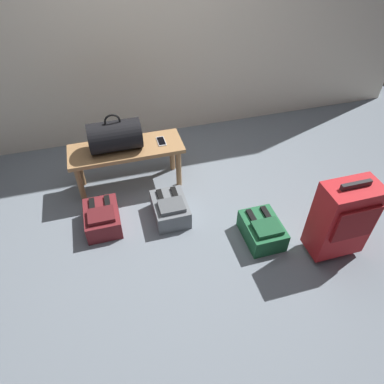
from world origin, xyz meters
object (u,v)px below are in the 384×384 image
(bench, at_px, (127,154))
(backpack_maroon, at_px, (102,218))
(duffel_bag_black, at_px, (115,136))
(backpack_grey, at_px, (170,209))
(suitcase_upright_red, at_px, (342,219))
(cell_phone, at_px, (161,141))
(backpack_green, at_px, (262,230))

(bench, distance_m, backpack_maroon, 0.62)
(duffel_bag_black, relative_size, backpack_grey, 1.16)
(bench, relative_size, suitcase_upright_red, 1.42)
(suitcase_upright_red, bearing_deg, backpack_maroon, 156.21)
(cell_phone, distance_m, backpack_green, 1.18)
(cell_phone, bearing_deg, bench, 179.81)
(backpack_grey, xyz_separation_m, backpack_green, (0.66, -0.44, 0.00))
(cell_phone, bearing_deg, backpack_grey, -95.83)
(backpack_grey, bearing_deg, suitcase_upright_red, -31.78)
(suitcase_upright_red, height_order, backpack_green, suitcase_upright_red)
(bench, distance_m, cell_phone, 0.33)
(cell_phone, xyz_separation_m, suitcase_upright_red, (1.07, -1.21, -0.08))
(bench, distance_m, backpack_grey, 0.64)
(backpack_maroon, xyz_separation_m, backpack_grey, (0.57, -0.05, 0.00))
(bench, height_order, backpack_grey, bench)
(suitcase_upright_red, bearing_deg, duffel_bag_black, 140.39)
(bench, height_order, backpack_maroon, bench)
(duffel_bag_black, relative_size, backpack_maroon, 1.16)
(duffel_bag_black, xyz_separation_m, backpack_maroon, (-0.23, -0.47, -0.47))
(suitcase_upright_red, height_order, backpack_maroon, suitcase_upright_red)
(backpack_green, bearing_deg, suitcase_upright_red, -29.20)
(duffel_bag_black, bearing_deg, backpack_green, -43.67)
(bench, xyz_separation_m, backpack_maroon, (-0.30, -0.47, -0.27))
(cell_phone, relative_size, backpack_maroon, 0.38)
(suitcase_upright_red, relative_size, backpack_green, 1.85)
(bench, distance_m, duffel_bag_black, 0.21)
(suitcase_upright_red, relative_size, backpack_grey, 1.85)
(duffel_bag_black, height_order, cell_phone, duffel_bag_black)
(duffel_bag_black, bearing_deg, suitcase_upright_red, -39.61)
(backpack_maroon, distance_m, backpack_green, 1.32)
(duffel_bag_black, distance_m, backpack_maroon, 0.70)
(backpack_grey, height_order, backpack_green, same)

